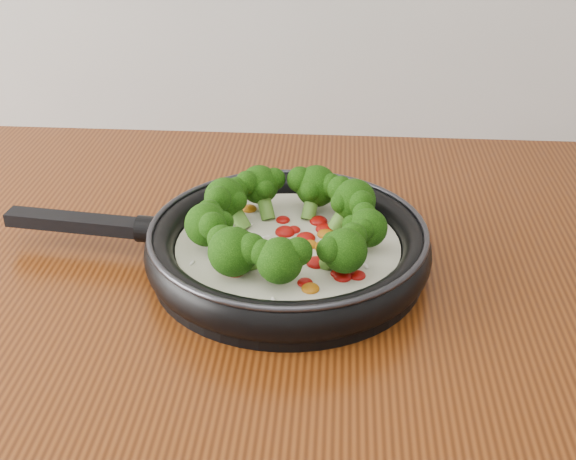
{
  "coord_description": "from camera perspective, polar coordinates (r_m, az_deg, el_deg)",
  "views": [
    {
      "loc": [
        -0.01,
        0.37,
        1.35
      ],
      "look_at": [
        -0.06,
        1.09,
        0.95
      ],
      "focal_mm": 46.66,
      "sensor_mm": 36.0,
      "label": 1
    }
  ],
  "objects": [
    {
      "name": "skillet",
      "position": [
        0.83,
        -0.22,
        -0.95
      ],
      "size": [
        0.51,
        0.35,
        0.09
      ],
      "color": "black",
      "rests_on": "counter"
    }
  ]
}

